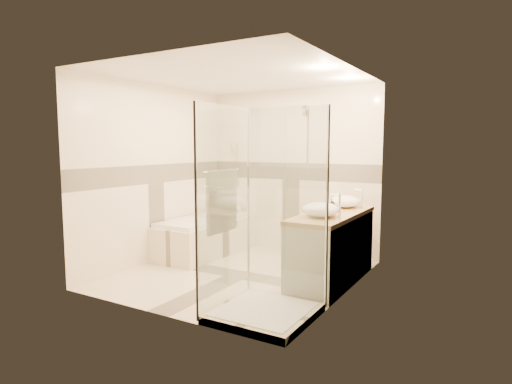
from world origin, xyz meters
The scene contains 12 objects.
room centered at (0.06, 0.01, 1.26)m, with size 2.82×3.02×2.52m.
bathtub centered at (-1.02, 0.65, 0.31)m, with size 0.75×1.70×0.56m.
vanity centered at (1.12, 0.30, 0.43)m, with size 0.58×1.62×0.85m.
shower_enclosure centered at (0.83, -0.97, 0.51)m, with size 0.96×0.93×2.04m.
vessel_sink_near centered at (1.10, 0.82, 0.93)m, with size 0.40×0.40×0.16m, color white.
vessel_sink_far centered at (1.10, -0.03, 0.93)m, with size 0.42×0.42×0.17m, color white.
faucet_near centered at (1.32, 0.82, 1.00)m, with size 0.11×0.03×0.26m.
faucet_far centered at (1.32, -0.03, 1.01)m, with size 0.11×0.03×0.28m.
amenity_bottle_a centered at (1.10, 0.33, 0.93)m, with size 0.07×0.08×0.17m, color black.
amenity_bottle_b centered at (1.10, 0.37, 0.92)m, with size 0.10×0.10×0.13m, color black.
folded_towels centered at (1.10, 1.01, 0.89)m, with size 0.17×0.28×0.09m, color white.
rolled_towel centered at (-0.96, 1.35, 0.61)m, with size 0.10×0.10×0.21m, color white.
Camera 1 is at (2.88, -4.51, 1.65)m, focal length 30.00 mm.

